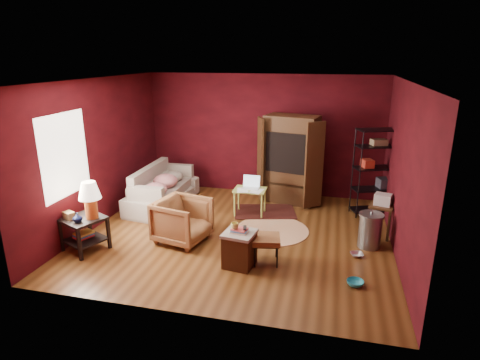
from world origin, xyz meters
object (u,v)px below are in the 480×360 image
object	(u,v)px
laptop_desk	(250,192)
tv_armoire	(290,158)
armchair	(182,219)
hamper	(239,248)
wire_shelving	(377,168)
sofa	(162,188)
side_table	(87,210)

from	to	relation	value
laptop_desk	tv_armoire	bearing A→B (deg)	54.10
armchair	hamper	xyz separation A→B (m)	(1.19, -0.62, -0.13)
tv_armoire	wire_shelving	size ratio (longest dim) A/B	1.08
armchair	hamper	distance (m)	1.35
sofa	armchair	xyz separation A→B (m)	(1.08, -1.57, 0.03)
side_table	hamper	size ratio (longest dim) A/B	1.84
hamper	wire_shelving	xyz separation A→B (m)	(2.21, 2.77, 0.69)
laptop_desk	sofa	bearing A→B (deg)	178.08
armchair	hamper	size ratio (longest dim) A/B	1.30
side_table	tv_armoire	xyz separation A→B (m)	(3.02, 3.18, 0.29)
hamper	wire_shelving	distance (m)	3.61
tv_armoire	wire_shelving	xyz separation A→B (m)	(1.81, -0.35, -0.03)
tv_armoire	wire_shelving	distance (m)	1.84
side_table	tv_armoire	world-z (taller)	tv_armoire
laptop_desk	wire_shelving	bearing A→B (deg)	13.75
hamper	laptop_desk	xyz separation A→B (m)	(-0.29, 2.14, 0.20)
side_table	wire_shelving	world-z (taller)	wire_shelving
sofa	laptop_desk	xyz separation A→B (m)	(1.98, -0.05, 0.10)
tv_armoire	hamper	bearing A→B (deg)	-84.64
sofa	hamper	world-z (taller)	sofa
armchair	wire_shelving	world-z (taller)	wire_shelving
armchair	laptop_desk	bearing A→B (deg)	-18.26
sofa	laptop_desk	distance (m)	1.99
hamper	sofa	bearing A→B (deg)	136.11
laptop_desk	tv_armoire	size ratio (longest dim) A/B	0.41
tv_armoire	side_table	bearing A→B (deg)	-120.78
hamper	tv_armoire	size ratio (longest dim) A/B	0.34
laptop_desk	tv_armoire	distance (m)	1.31
side_table	hamper	distance (m)	2.65
armchair	sofa	bearing A→B (deg)	47.11
laptop_desk	hamper	bearing A→B (deg)	-82.68
sofa	tv_armoire	xyz separation A→B (m)	(2.68, 0.93, 0.62)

